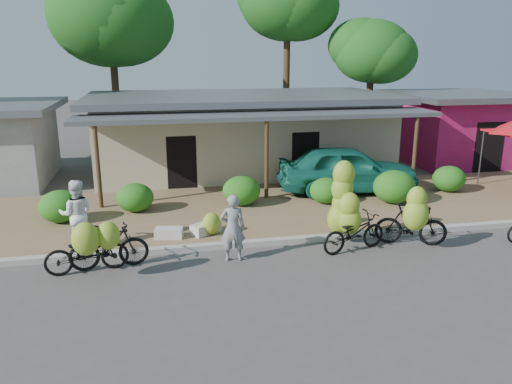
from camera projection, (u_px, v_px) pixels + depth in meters
ground at (324, 272)px, 11.87m from camera, size 100.00×100.00×0.00m
sidewalk at (274, 208)px, 16.57m from camera, size 60.00×6.00×0.12m
curb at (300, 240)px, 13.74m from camera, size 60.00×0.25×0.15m
shop_main at (242, 132)px, 21.72m from camera, size 13.00×8.50×3.35m
shop_pink at (457, 126)px, 23.87m from camera, size 6.00×6.00×3.25m
tree_far_center at (106, 16)px, 24.13m from camera, size 5.92×5.86×9.05m
tree_center_right at (284, 1)px, 26.14m from camera, size 5.10×4.97×9.63m
tree_near_right at (368, 49)px, 25.71m from camera, size 4.21×4.01×6.82m
hedge_0 at (60, 206)px, 14.93m from camera, size 1.25×1.12×0.97m
hedge_1 at (135, 197)px, 15.96m from camera, size 1.18×1.06×0.92m
hedge_2 at (242, 191)px, 16.62m from camera, size 1.27×1.14×0.99m
hedge_3 at (326, 191)px, 16.84m from camera, size 1.13×1.02×0.88m
hedge_4 at (394, 187)px, 16.85m from camera, size 1.44×1.30×1.12m
hedge_5 at (449, 179)px, 18.30m from camera, size 1.22×1.09×0.95m
bike_far_left at (86, 250)px, 11.64m from camera, size 2.00×1.38×1.45m
bike_left at (109, 245)px, 11.85m from camera, size 1.92×1.23×1.40m
bike_center at (349, 217)px, 13.15m from camera, size 2.03×1.40×2.33m
bike_right at (412, 220)px, 13.23m from camera, size 1.97×1.49×1.79m
loose_banana_a at (211, 224)px, 13.91m from camera, size 0.48×0.41×0.60m
loose_banana_b at (211, 223)px, 13.95m from camera, size 0.51×0.43×0.63m
loose_banana_c at (340, 214)px, 14.76m from camera, size 0.52×0.44×0.64m
sack_near at (206, 228)px, 14.06m from camera, size 0.93×0.81×0.30m
sack_far at (169, 233)px, 13.72m from camera, size 0.81×0.51×0.28m
vendor at (233, 228)px, 12.34m from camera, size 0.66×0.46×1.72m
bystander at (77, 214)px, 12.90m from camera, size 0.90×0.72×1.80m
teal_van at (347, 169)px, 18.14m from camera, size 5.22×2.54×1.72m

